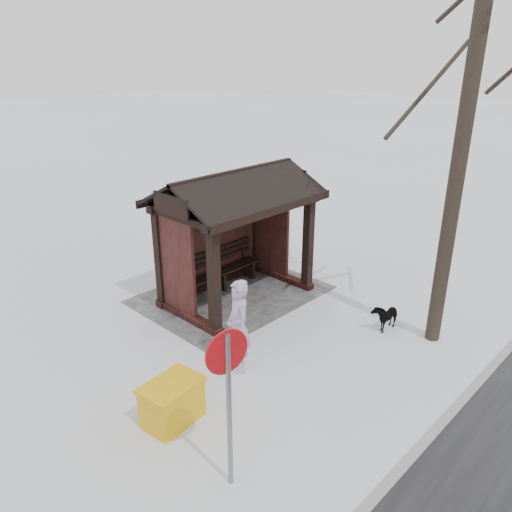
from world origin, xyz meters
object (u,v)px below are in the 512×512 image
Objects in this scene: tree_near at (483,4)px; grit_bin at (172,402)px; road_sign at (227,377)px; dog at (385,315)px; bus_shelter at (231,209)px; pedestrian at (238,326)px.

grit_bin is (5.22, -1.82, -5.79)m from tree_near.
road_sign is at bearing -3.03° from tree_near.
road_sign reaches higher than grit_bin.
dog is 0.70× the size of grit_bin.
dog is 4.98m from grit_bin.
bus_shelter reaches higher than grit_bin.
tree_near is at bearing 19.73° from dog.
pedestrian is 3.44m from dog.
road_sign is at bearing -82.65° from dog.
pedestrian is at bearing -31.02° from tree_near.
tree_near is 6.66m from pedestrian.
pedestrian is 1.83m from grit_bin.
bus_shelter is 0.40× the size of tree_near.
grit_bin is (3.72, 2.54, -1.80)m from bus_shelter.
road_sign is (5.43, -0.29, -4.44)m from tree_near.
tree_near is 12.74× the size of dog.
dog is 5.33m from road_sign.
tree_near is 8.01m from grit_bin.
bus_shelter reaches higher than road_sign.
road_sign is (0.20, 1.53, 1.35)m from grit_bin.
bus_shelter is 3.57× the size of grit_bin.
pedestrian is at bearing -110.16° from dog.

